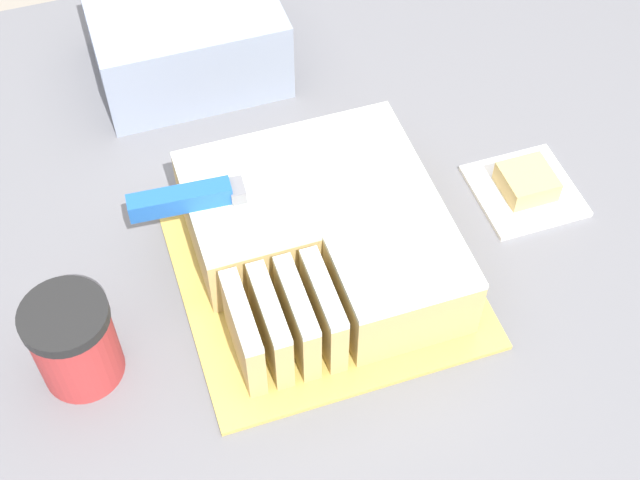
% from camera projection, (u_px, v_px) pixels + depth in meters
% --- Properties ---
extents(countertop, '(1.40, 1.10, 0.95)m').
position_uv_depth(countertop, '(306.00, 443.00, 1.36)').
color(countertop, slate).
rests_on(countertop, ground_plane).
extents(cake_board, '(0.31, 0.33, 0.01)m').
position_uv_depth(cake_board, '(320.00, 265.00, 0.98)').
color(cake_board, gold).
rests_on(cake_board, countertop).
extents(cake, '(0.25, 0.27, 0.08)m').
position_uv_depth(cake, '(323.00, 234.00, 0.95)').
color(cake, tan).
rests_on(cake, cake_board).
extents(knife, '(0.28, 0.04, 0.02)m').
position_uv_depth(knife, '(210.00, 195.00, 0.92)').
color(knife, silver).
rests_on(knife, cake).
extents(coffee_cup, '(0.09, 0.09, 0.10)m').
position_uv_depth(coffee_cup, '(74.00, 342.00, 0.86)').
color(coffee_cup, '#B23333').
rests_on(coffee_cup, countertop).
extents(paper_napkin, '(0.12, 0.12, 0.01)m').
position_uv_depth(paper_napkin, '(524.00, 191.00, 1.05)').
color(paper_napkin, white).
rests_on(paper_napkin, countertop).
extents(brownie, '(0.06, 0.06, 0.03)m').
position_uv_depth(brownie, '(527.00, 182.00, 1.04)').
color(brownie, tan).
rests_on(brownie, paper_napkin).
extents(storage_box, '(0.23, 0.19, 0.11)m').
position_uv_depth(storage_box, '(186.00, 36.00, 1.14)').
color(storage_box, '#8C99B2').
rests_on(storage_box, countertop).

